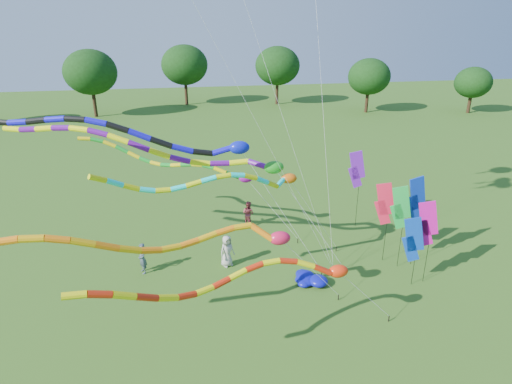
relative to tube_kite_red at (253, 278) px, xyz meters
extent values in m
plane|color=#285A17|center=(2.94, 1.62, -3.99)|extent=(160.00, 160.00, 0.00)
cylinder|color=#382314|center=(38.05, 40.42, -2.26)|extent=(0.50, 0.50, 3.46)
ellipsoid|color=black|center=(38.05, 40.42, 2.26)|extent=(7.30, 7.30, 6.21)
cylinder|color=#382314|center=(26.91, 48.38, -2.39)|extent=(0.50, 0.50, 3.20)
ellipsoid|color=black|center=(26.91, 48.38, 1.79)|extent=(6.75, 6.75, 5.74)
cylinder|color=#382314|center=(14.50, 55.35, -2.54)|extent=(0.50, 0.50, 2.88)
ellipsoid|color=black|center=(14.50, 55.35, 1.22)|extent=(6.09, 6.09, 5.17)
cylinder|color=#382314|center=(0.20, 56.51, -2.29)|extent=(0.50, 0.50, 3.39)
ellipsoid|color=black|center=(0.20, 56.51, 2.13)|extent=(7.15, 7.15, 6.08)
cylinder|color=#382314|center=(-12.72, 50.21, -2.50)|extent=(0.50, 0.50, 2.98)
ellipsoid|color=black|center=(-12.72, 50.21, 1.39)|extent=(6.28, 6.28, 5.34)
cylinder|color=black|center=(6.52, 1.38, -3.84)|extent=(0.05, 0.05, 0.30)
cylinder|color=silver|center=(5.06, 1.06, -2.15)|extent=(0.02, 0.02, 4.31)
ellipsoid|color=#F42F0C|center=(3.60, 0.74, -0.60)|extent=(0.82, 0.53, 0.53)
cylinder|color=red|center=(2.91, 0.69, -0.41)|extent=(0.24, 0.24, 0.80)
cylinder|color=#F4EB0C|center=(2.20, 0.72, -0.09)|extent=(0.24, 0.24, 0.76)
cylinder|color=red|center=(1.50, 0.71, 0.12)|extent=(0.24, 0.24, 0.71)
cylinder|color=#F4EB0C|center=(0.81, 0.66, 0.19)|extent=(0.24, 0.24, 0.69)
cylinder|color=red|center=(0.14, 0.53, 0.13)|extent=(0.24, 0.24, 0.69)
cylinder|color=#F4EB0C|center=(-0.52, 0.35, 0.00)|extent=(0.24, 0.24, 0.70)
cylinder|color=red|center=(-1.17, 0.10, -0.13)|extent=(0.24, 0.24, 0.70)
cylinder|color=#F4EB0C|center=(-1.81, -0.20, -0.16)|extent=(0.24, 0.24, 0.71)
cylinder|color=red|center=(-2.44, -0.53, -0.07)|extent=(0.24, 0.24, 0.73)
cylinder|color=#F4EB0C|center=(-3.06, -0.87, 0.16)|extent=(0.24, 0.24, 0.77)
cylinder|color=red|center=(-3.69, -1.18, 0.49)|extent=(0.24, 0.24, 0.79)
cylinder|color=#F4EB0C|center=(-4.33, -1.46, 0.83)|extent=(0.24, 0.24, 0.77)
cylinder|color=red|center=(-4.99, -1.68, 1.12)|extent=(0.24, 0.24, 0.73)
cylinder|color=#F4EB0C|center=(-5.65, -1.84, 1.28)|extent=(0.24, 0.24, 0.69)
cylinder|color=black|center=(4.87, 3.36, -3.84)|extent=(0.05, 0.05, 0.30)
cylinder|color=silver|center=(3.29, 3.13, -1.87)|extent=(0.02, 0.02, 4.86)
ellipsoid|color=#D71744|center=(1.72, 2.90, -0.03)|extent=(0.95, 0.61, 0.61)
cylinder|color=orange|center=(0.94, 3.05, 0.25)|extent=(0.28, 0.28, 1.10)
cylinder|color=#E7A40B|center=(0.13, 3.21, 0.52)|extent=(0.28, 0.28, 0.78)
cylinder|color=orange|center=(-0.65, 3.09, 0.46)|extent=(0.28, 0.28, 0.79)
cylinder|color=#E7A40B|center=(-1.41, 2.90, 0.34)|extent=(0.28, 0.28, 0.80)
cylinder|color=orange|center=(-2.17, 2.66, 0.25)|extent=(0.28, 0.28, 0.80)
cylinder|color=#E7A40B|center=(-2.92, 2.37, 0.26)|extent=(0.28, 0.28, 0.81)
cylinder|color=orange|center=(-3.67, 2.07, 0.41)|extent=(0.28, 0.28, 0.84)
cylinder|color=#E7A40B|center=(-4.42, 1.77, 0.68)|extent=(0.28, 0.28, 0.87)
cylinder|color=orange|center=(-5.17, 1.51, 1.04)|extent=(0.28, 0.28, 0.88)
cylinder|color=#E7A40B|center=(-5.93, 1.29, 1.40)|extent=(0.28, 0.28, 0.86)
cylinder|color=orange|center=(-6.70, 1.13, 1.68)|extent=(0.28, 0.28, 0.82)
cylinder|color=#E7A40B|center=(-7.48, 1.05, 1.83)|extent=(0.28, 0.28, 0.79)
cylinder|color=orange|center=(-8.27, 1.02, 1.83)|extent=(0.28, 0.28, 0.80)
cylinder|color=black|center=(6.06, 5.70, -3.84)|extent=(0.05, 0.05, 0.30)
cylinder|color=silver|center=(4.20, 6.21, -0.89)|extent=(0.02, 0.02, 6.84)
ellipsoid|color=#1F981B|center=(2.33, 6.73, 1.93)|extent=(1.01, 0.65, 0.65)
cylinder|color=#620D90|center=(1.59, 7.17, 2.00)|extent=(0.29, 0.29, 1.08)
cylinder|color=#F6F50C|center=(0.69, 7.58, 2.04)|extent=(0.29, 0.29, 0.98)
cylinder|color=#620D90|center=(-0.29, 7.69, 2.00)|extent=(0.29, 0.29, 0.99)
cylinder|color=#F6F50C|center=(-1.27, 7.76, 2.07)|extent=(0.29, 0.29, 1.00)
cylinder|color=#620D90|center=(-2.26, 7.83, 2.28)|extent=(0.29, 0.29, 1.03)
cylinder|color=#F6F50C|center=(-3.24, 7.92, 2.62)|extent=(0.29, 0.29, 1.06)
cylinder|color=#620D90|center=(-4.22, 8.05, 3.02)|extent=(0.29, 0.29, 1.06)
cylinder|color=#F6F50C|center=(-5.17, 8.24, 3.40)|extent=(0.29, 0.29, 1.03)
cylinder|color=#620D90|center=(-6.11, 8.49, 3.68)|extent=(0.29, 0.29, 1.00)
cylinder|color=#F6F50C|center=(-7.03, 8.80, 3.83)|extent=(0.29, 0.29, 0.98)
cylinder|color=#620D90|center=(-7.94, 9.17, 3.84)|extent=(0.29, 0.29, 0.98)
cylinder|color=#F6F50C|center=(-8.83, 9.59, 3.75)|extent=(0.29, 0.29, 1.00)
cylinder|color=#620D90|center=(-9.72, 10.03, 3.65)|extent=(0.29, 0.29, 1.00)
cylinder|color=#F6F50C|center=(-10.60, 10.47, 3.61)|extent=(0.29, 0.29, 0.99)
cylinder|color=black|center=(4.78, 5.56, -3.84)|extent=(0.05, 0.05, 0.30)
cylinder|color=silver|center=(2.64, 5.86, -0.25)|extent=(0.02, 0.02, 8.15)
ellipsoid|color=#0D19C2|center=(0.50, 6.16, 3.21)|extent=(0.98, 0.63, 0.63)
cylinder|color=#130DD3|center=(-0.29, 6.29, 3.07)|extent=(0.28, 0.28, 0.96)
cylinder|color=black|center=(-1.21, 6.35, 3.01)|extent=(0.28, 0.28, 0.95)
cylinder|color=#130DD3|center=(-2.14, 6.29, 3.25)|extent=(0.28, 0.28, 0.98)
cylinder|color=black|center=(-3.07, 6.26, 3.60)|extent=(0.28, 0.28, 1.01)
cylinder|color=#130DD3|center=(-3.99, 6.28, 4.00)|extent=(0.28, 0.28, 1.00)
cylinder|color=black|center=(-4.90, 6.37, 4.36)|extent=(0.28, 0.28, 0.97)
cylinder|color=#130DD3|center=(-5.80, 6.52, 4.61)|extent=(0.28, 0.28, 0.94)
cylinder|color=black|center=(-6.70, 6.74, 4.72)|extent=(0.28, 0.28, 0.92)
cylinder|color=#130DD3|center=(-7.58, 7.01, 4.70)|extent=(0.28, 0.28, 0.93)
cylinder|color=black|center=(-8.46, 7.32, 4.60)|extent=(0.28, 0.28, 0.94)
cylinder|color=#130DD3|center=(-9.34, 7.64, 4.50)|extent=(0.28, 0.28, 0.94)
cylinder|color=black|center=(6.52, 7.95, -3.84)|extent=(0.05, 0.05, 0.30)
cylinder|color=silver|center=(4.81, 7.30, -1.19)|extent=(0.02, 0.02, 6.22)
ellipsoid|color=#DF5E0D|center=(3.10, 6.64, 1.32)|extent=(0.83, 0.53, 0.53)
cylinder|color=#0EF2E7|center=(2.55, 6.21, 1.27)|extent=(0.24, 0.24, 0.77)
cylinder|color=#DEE30B|center=(2.03, 5.74, 1.40)|extent=(0.24, 0.24, 0.75)
cylinder|color=#0EF2E7|center=(1.45, 5.44, 1.75)|extent=(0.24, 0.24, 0.74)
cylinder|color=#DEE30B|center=(0.84, 5.20, 2.06)|extent=(0.24, 0.24, 0.70)
cylinder|color=#0EF2E7|center=(0.21, 5.02, 2.24)|extent=(0.24, 0.24, 0.67)
cylinder|color=#DEE30B|center=(-0.44, 4.91, 2.28)|extent=(0.24, 0.24, 0.67)
cylinder|color=#0EF2E7|center=(-1.10, 4.83, 2.20)|extent=(0.24, 0.24, 0.69)
cylinder|color=#DEE30B|center=(-1.78, 4.77, 2.05)|extent=(0.24, 0.24, 0.70)
cylinder|color=#0EF2E7|center=(-2.45, 4.72, 1.93)|extent=(0.24, 0.24, 0.68)
cylinder|color=#DEE30B|center=(-3.12, 4.64, 1.90)|extent=(0.24, 0.24, 0.67)
cylinder|color=#0EF2E7|center=(-3.77, 4.52, 2.00)|extent=(0.24, 0.24, 0.68)
cylinder|color=#DEE30B|center=(-4.40, 4.34, 2.24)|extent=(0.24, 0.24, 0.72)
cylinder|color=#0EF2E7|center=(-5.00, 4.10, 2.57)|extent=(0.24, 0.24, 0.74)
cylinder|color=#DEE30B|center=(-5.58, 3.79, 2.90)|extent=(0.24, 0.24, 0.73)
cylinder|color=black|center=(4.56, 9.40, -3.84)|extent=(0.05, 0.05, 0.30)
cylinder|color=silver|center=(3.06, 9.98, -1.81)|extent=(0.02, 0.02, 4.97)
ellipsoid|color=#900D90|center=(1.56, 10.55, 0.08)|extent=(0.85, 0.55, 0.55)
cylinder|color=#139223|center=(0.79, 10.55, 0.30)|extent=(0.25, 0.25, 1.01)
cylinder|color=#DEC20B|center=(0.03, 10.59, 0.65)|extent=(0.25, 0.25, 0.77)
cylinder|color=#139223|center=(-0.62, 10.93, 0.81)|extent=(0.25, 0.25, 0.74)
cylinder|color=#DEC20B|center=(-1.25, 11.33, 0.84)|extent=(0.25, 0.25, 0.75)
cylinder|color=#139223|center=(-1.86, 11.76, 0.75)|extent=(0.25, 0.25, 0.76)
cylinder|color=#DEC20B|center=(-2.48, 12.20, 0.62)|extent=(0.25, 0.25, 0.76)
cylinder|color=#139223|center=(-3.09, 12.63, 0.53)|extent=(0.25, 0.25, 0.75)
cylinder|color=#DEC20B|center=(-3.72, 13.02, 0.54)|extent=(0.25, 0.25, 0.74)
cylinder|color=#139223|center=(-4.37, 13.37, 0.70)|extent=(0.25, 0.25, 0.76)
cylinder|color=#DEC20B|center=(-5.04, 13.65, 0.98)|extent=(0.25, 0.25, 0.80)
cylinder|color=#139223|center=(-5.74, 13.87, 1.33)|extent=(0.25, 0.25, 0.82)
cylinder|color=#DEC20B|center=(-6.45, 14.03, 1.66)|extent=(0.25, 0.25, 0.80)
cylinder|color=#139223|center=(-7.19, 14.14, 1.92)|extent=(0.25, 0.25, 0.77)
cylinder|color=#DEC20B|center=(-7.94, 14.22, 2.03)|extent=(0.25, 0.25, 0.76)
cylinder|color=black|center=(5.44, 5.62, -3.84)|extent=(0.04, 0.04, 0.30)
cylinder|color=silver|center=(2.40, 5.93, 4.96)|extent=(0.01, 0.01, 18.34)
cylinder|color=black|center=(5.44, 5.62, -3.84)|extent=(0.04, 0.04, 0.30)
cylinder|color=silver|center=(0.24, 4.72, 6.22)|extent=(0.01, 0.01, 22.45)
cylinder|color=black|center=(5.44, 5.62, -3.84)|extent=(0.04, 0.04, 0.30)
cylinder|color=silver|center=(5.30, 7.97, 3.67)|extent=(0.01, 0.01, 15.44)
cylinder|color=black|center=(10.14, 5.79, -1.53)|extent=(0.02, 0.02, 4.91)
cube|color=#0D35C1|center=(9.92, 5.78, 0.32)|extent=(1.16, 0.14, 1.93)
cube|color=#0D35C1|center=(9.84, 5.77, -0.48)|extent=(1.01, 0.13, 1.51)
cylinder|color=black|center=(9.84, 4.05, -1.87)|extent=(0.02, 0.02, 4.23)
cube|color=#E40C9E|center=(9.63, 4.12, -0.36)|extent=(1.12, 0.44, 1.93)
cube|color=#E40C9E|center=(9.56, 4.15, -1.16)|extent=(0.98, 0.39, 1.51)
cylinder|color=black|center=(9.27, 5.72, -1.77)|extent=(0.02, 0.02, 4.44)
cube|color=green|center=(9.05, 5.77, -0.15)|extent=(1.14, 0.36, 1.93)
cube|color=green|center=(8.98, 5.79, -0.95)|extent=(0.99, 0.32, 1.51)
cylinder|color=black|center=(9.00, 10.92, -1.54)|extent=(0.02, 0.02, 4.90)
cube|color=purple|center=(8.78, 10.94, 0.31)|extent=(1.16, 0.21, 1.93)
cube|color=purple|center=(8.70, 10.95, -0.49)|extent=(1.01, 0.20, 1.51)
cylinder|color=black|center=(9.09, 3.92, -2.24)|extent=(0.02, 0.02, 3.49)
cube|color=#0D3EBC|center=(8.88, 3.98, -1.10)|extent=(1.13, 0.39, 1.93)
cube|color=#0D3EBC|center=(8.81, 4.00, -1.90)|extent=(0.99, 0.35, 1.51)
cylinder|color=black|center=(8.75, 6.46, -1.80)|extent=(0.02, 0.02, 4.37)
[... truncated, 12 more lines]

